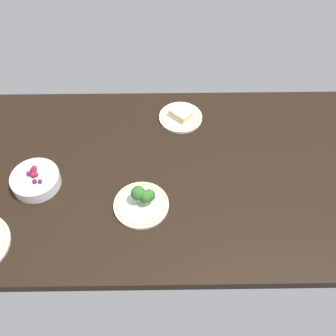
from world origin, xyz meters
The scene contains 4 objects.
dining_table centered at (0.00, 0.00, 2.00)cm, with size 157.38×88.74×4.00cm, color black.
bowl_berries centered at (-48.16, -5.30, 6.67)cm, with size 17.65×17.65×6.69cm.
plate_broccoli centered at (-9.25, -15.04, 6.46)cm, with size 19.47×19.47×8.62cm.
plate_sandwich centered at (5.67, 28.24, 5.20)cm, with size 18.10×18.10×4.31cm.
Camera 1 is at (-1.19, -91.15, 121.21)cm, focal length 42.11 mm.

